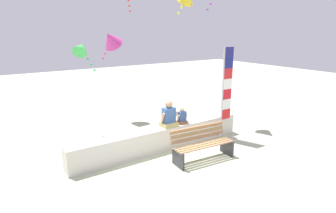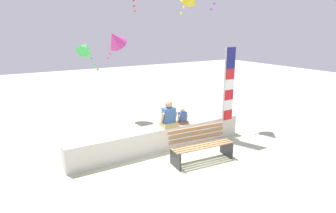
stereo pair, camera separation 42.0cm
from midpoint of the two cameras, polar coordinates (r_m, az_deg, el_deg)
The scene contains 8 objects.
ground_plane at distance 7.50m, azimuth 2.64°, elevation -11.98°, with size 40.00×40.00×0.00m, color #A9B091.
seawall_ledge at distance 8.40m, azimuth -2.88°, elevation -6.42°, with size 5.51×0.46×0.67m, color beige.
park_bench at distance 7.76m, azimuth 5.28°, elevation -7.62°, with size 1.76×0.75×0.88m.
person_adult at distance 8.30m, azimuth -1.30°, elevation -1.99°, with size 0.51×0.38×0.79m.
person_child at distance 8.58m, azimuth 1.42°, elevation -2.13°, with size 0.34×0.25×0.52m.
flag_banner at distance 8.90m, azimuth 10.16°, elevation 3.62°, with size 0.40×0.05×2.92m.
kite_green at distance 9.99m, azimuth -18.16°, elevation 11.02°, with size 0.77×0.79×1.08m.
kite_magenta at distance 10.91m, azimuth -12.55°, elevation 13.04°, with size 1.11×1.04×1.19m.
Camera 1 is at (-4.17, -5.24, 3.42)m, focal length 30.42 mm.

